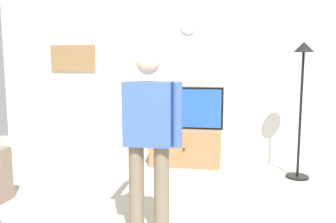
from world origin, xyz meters
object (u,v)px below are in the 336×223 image
Objects in this scene: floor_lamp at (302,82)px; person_standing_nearer_lamp at (149,134)px; tv_stand at (186,147)px; framed_picture at (73,58)px; wall_clock at (189,25)px; television at (186,108)px.

floor_lamp reaches higher than person_standing_nearer_lamp.
tv_stand is 0.58× the size of floor_lamp.
person_standing_nearer_lamp is at bearing -55.37° from framed_picture.
wall_clock reaches higher than framed_picture.
tv_stand is at bearing 88.47° from person_standing_nearer_lamp.
person_standing_nearer_lamp is (-0.07, -2.49, 0.71)m from tv_stand.
tv_stand is 1.95m from wall_clock.
floor_lamp is at bearing 50.23° from person_standing_nearer_lamp.
tv_stand is 1.38× the size of framed_picture.
television is (0.00, 0.05, 0.62)m from tv_stand.
wall_clock is at bearing 156.44° from floor_lamp.
tv_stand is 2.46m from framed_picture.
framed_picture is (-1.99, 0.00, -0.52)m from wall_clock.
person_standing_nearer_lamp is (-1.71, -2.06, -0.37)m from floor_lamp.
framed_picture is 0.42× the size of floor_lamp.
framed_picture is (-1.99, 0.30, 1.41)m from tv_stand.
wall_clock is 0.15× the size of person_standing_nearer_lamp.
person_standing_nearer_lamp is (-0.07, -2.78, -1.23)m from wall_clock.
tv_stand is 0.62m from television.
framed_picture is (-1.99, 0.25, 0.79)m from television.
television is 2.54m from person_standing_nearer_lamp.
floor_lamp is (1.65, -0.43, 1.08)m from tv_stand.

